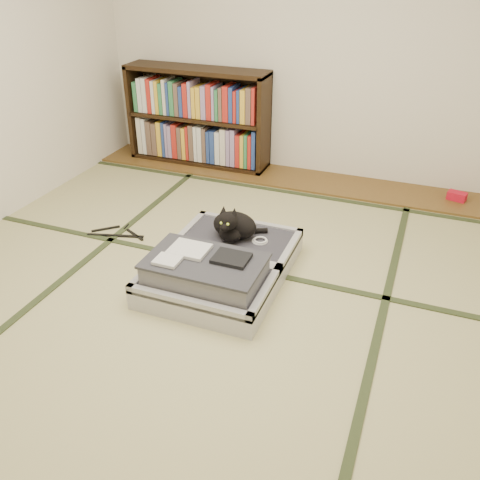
% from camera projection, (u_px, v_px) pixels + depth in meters
% --- Properties ---
extents(floor, '(4.50, 4.50, 0.00)m').
position_uv_depth(floor, '(212.00, 300.00, 3.13)').
color(floor, tan).
rests_on(floor, ground).
extents(wood_strip, '(4.00, 0.50, 0.02)m').
position_uv_depth(wood_strip, '(299.00, 179.00, 4.74)').
color(wood_strip, brown).
rests_on(wood_strip, ground).
extents(red_item, '(0.17, 0.13, 0.07)m').
position_uv_depth(red_item, '(457.00, 196.00, 4.31)').
color(red_item, red).
rests_on(red_item, wood_strip).
extents(room_shell, '(4.50, 4.50, 4.50)m').
position_uv_depth(room_shell, '(203.00, 51.00, 2.40)').
color(room_shell, white).
rests_on(room_shell, ground).
extents(tatami_borders, '(4.00, 4.50, 0.01)m').
position_uv_depth(tatami_borders, '(241.00, 260.00, 3.52)').
color(tatami_borders, '#2D381E').
rests_on(tatami_borders, ground).
extents(bookcase, '(1.39, 0.32, 0.92)m').
position_uv_depth(bookcase, '(198.00, 119.00, 4.90)').
color(bookcase, black).
rests_on(bookcase, wood_strip).
extents(suitcase, '(0.79, 1.06, 0.31)m').
position_uv_depth(suitcase, '(220.00, 266.00, 3.25)').
color(suitcase, '#B0AFB4').
rests_on(suitcase, floor).
extents(cat, '(0.35, 0.35, 0.28)m').
position_uv_depth(cat, '(233.00, 226.00, 3.42)').
color(cat, black).
rests_on(cat, suitcase).
extents(cable_coil, '(0.11, 0.11, 0.03)m').
position_uv_depth(cable_coil, '(260.00, 241.00, 3.44)').
color(cable_coil, white).
rests_on(cable_coil, suitcase).
extents(hanger, '(0.44, 0.26, 0.01)m').
position_uv_depth(hanger, '(118.00, 234.00, 3.84)').
color(hanger, black).
rests_on(hanger, floor).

